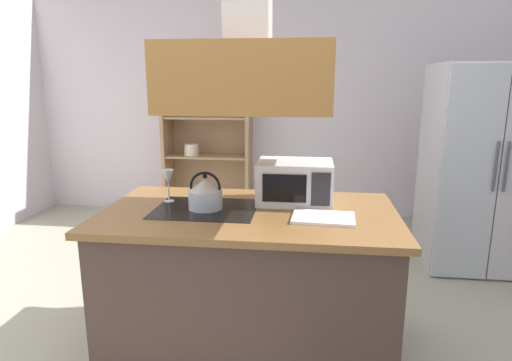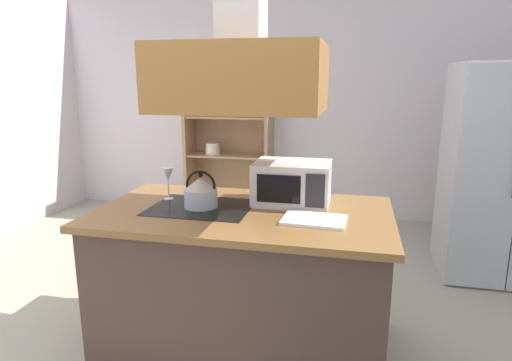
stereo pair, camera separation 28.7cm
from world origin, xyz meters
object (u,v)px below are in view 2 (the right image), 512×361
(dish_cabinet, at_px, (229,148))
(cutting_board, at_px, (314,220))
(refrigerator, at_px, (504,173))
(wine_glass_on_counter, at_px, (168,176))
(kettle, at_px, (201,192))
(microwave, at_px, (292,183))

(dish_cabinet, xyz_separation_m, cutting_board, (1.30, -2.83, 0.08))
(refrigerator, relative_size, wine_glass_on_counter, 8.68)
(kettle, distance_m, cutting_board, 0.70)
(refrigerator, bearing_deg, microwave, -140.64)
(dish_cabinet, distance_m, cutting_board, 3.11)
(cutting_board, bearing_deg, microwave, 117.28)
(microwave, bearing_deg, wine_glass_on_counter, -173.54)
(dish_cabinet, bearing_deg, wine_glass_on_counter, -82.32)
(refrigerator, bearing_deg, wine_glass_on_counter, -149.62)
(dish_cabinet, bearing_deg, kettle, -77.24)
(kettle, xyz_separation_m, cutting_board, (0.69, -0.12, -0.09))
(dish_cabinet, relative_size, cutting_board, 5.48)
(dish_cabinet, height_order, cutting_board, dish_cabinet)
(refrigerator, height_order, kettle, refrigerator)
(refrigerator, distance_m, microwave, 2.06)
(refrigerator, xyz_separation_m, kettle, (-2.11, -1.51, 0.10))
(refrigerator, xyz_separation_m, microwave, (-1.59, -1.30, 0.14))
(cutting_board, height_order, microwave, microwave)
(cutting_board, height_order, wine_glass_on_counter, wine_glass_on_counter)
(kettle, relative_size, wine_glass_on_counter, 1.09)
(dish_cabinet, xyz_separation_m, wine_glass_on_counter, (0.35, -2.58, 0.23))
(refrigerator, xyz_separation_m, dish_cabinet, (-2.72, 1.20, -0.07))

